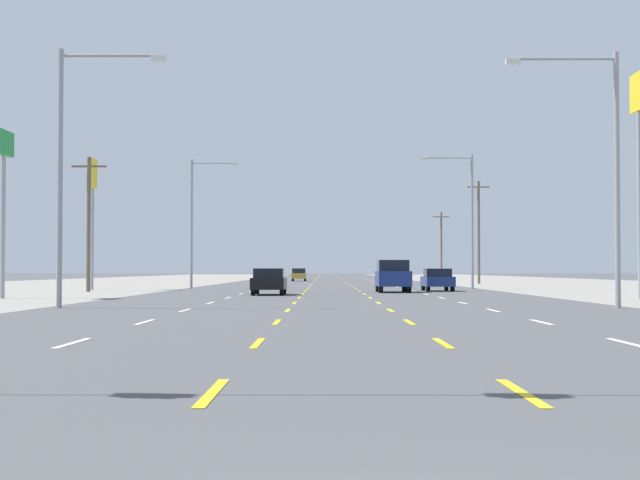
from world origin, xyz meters
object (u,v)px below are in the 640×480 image
object	(u,v)px
pole_sign_left_row_1	(3,169)
streetlight_right_row_1	(467,211)
pole_sign_right_row_1	(639,129)
pole_sign_left_row_2	(93,191)
sedan_far_right_mid	(437,279)
streetlight_left_row_1	(196,215)
streetlight_right_row_0	(605,159)
sedan_inner_left_nearest	(269,281)
suv_inner_right_near	(393,276)
hatchback_inner_left_midfar	(299,275)
streetlight_left_row_0	(71,158)

from	to	relation	value
pole_sign_left_row_1	streetlight_right_row_1	distance (m)	35.10
pole_sign_right_row_1	pole_sign_left_row_2	bearing A→B (deg)	144.92
sedan_far_right_mid	streetlight_left_row_1	bearing A→B (deg)	156.67
pole_sign_left_row_1	streetlight_right_row_0	xyz separation A→B (m)	(25.78, -11.76, -0.82)
pole_sign_left_row_1	streetlight_left_row_1	world-z (taller)	streetlight_left_row_1
sedan_inner_left_nearest	streetlight_right_row_1	xyz separation A→B (m)	(13.34, 16.87, 4.85)
streetlight_right_row_1	suv_inner_right_near	bearing A→B (deg)	-120.20
sedan_far_right_mid	hatchback_inner_left_midfar	bearing A→B (deg)	100.62
sedan_inner_left_nearest	hatchback_inner_left_midfar	world-z (taller)	hatchback_inner_left_midfar
suv_inner_right_near	streetlight_right_row_0	world-z (taller)	streetlight_right_row_0
pole_sign_left_row_1	pole_sign_right_row_1	xyz separation A→B (m)	(30.50, -0.78, 1.82)
hatchback_inner_left_midfar	streetlight_right_row_0	xyz separation A→B (m)	(13.38, -84.20, 4.65)
sedan_inner_left_nearest	pole_sign_right_row_1	size ratio (longest dim) A/B	0.42
hatchback_inner_left_midfar	streetlight_left_row_0	world-z (taller)	streetlight_left_row_0
suv_inner_right_near	streetlight_left_row_1	size ratio (longest dim) A/B	0.52
pole_sign_right_row_1	sedan_far_right_mid	bearing A→B (deg)	113.70
streetlight_left_row_1	pole_sign_left_row_2	bearing A→B (deg)	-158.68
pole_sign_right_row_1	streetlight_right_row_0	world-z (taller)	pole_sign_right_row_1
streetlight_right_row_0	streetlight_right_row_1	size ratio (longest dim) A/B	0.96
pole_sign_right_row_1	streetlight_right_row_0	xyz separation A→B (m)	(-4.72, -10.97, -2.64)
pole_sign_left_row_2	streetlight_left_row_1	bearing A→B (deg)	21.32
hatchback_inner_left_midfar	streetlight_right_row_0	bearing A→B (deg)	-80.97
pole_sign_left_row_2	sedan_far_right_mid	bearing A→B (deg)	-10.82
hatchback_inner_left_midfar	pole_sign_left_row_1	xyz separation A→B (m)	(-12.40, -72.44, 5.47)
streetlight_left_row_1	hatchback_inner_left_midfar	bearing A→B (deg)	82.78
pole_sign_left_row_2	streetlight_left_row_1	distance (m)	7.53
hatchback_inner_left_midfar	streetlight_right_row_0	world-z (taller)	streetlight_right_row_0
sedan_inner_left_nearest	pole_sign_left_row_2	world-z (taller)	pole_sign_left_row_2
sedan_far_right_mid	streetlight_left_row_1	size ratio (longest dim) A/B	0.48
suv_inner_right_near	hatchback_inner_left_midfar	xyz separation A→B (m)	(-7.35, 59.11, -0.24)
sedan_far_right_mid	streetlight_left_row_0	bearing A→B (deg)	-120.31
suv_inner_right_near	pole_sign_left_row_2	size ratio (longest dim) A/B	0.54
sedan_inner_left_nearest	streetlight_right_row_0	world-z (taller)	streetlight_right_row_0
suv_inner_right_near	pole_sign_right_row_1	xyz separation A→B (m)	(10.74, -14.11, 7.04)
pole_sign_left_row_2	streetlight_left_row_0	world-z (taller)	streetlight_left_row_0
pole_sign_left_row_1	pole_sign_right_row_1	bearing A→B (deg)	-1.47
pole_sign_left_row_2	streetlight_right_row_0	distance (m)	42.17
pole_sign_left_row_1	streetlight_left_row_0	distance (m)	13.36
hatchback_inner_left_midfar	streetlight_left_row_1	xyz separation A→B (m)	(-6.17, -48.68, 4.58)
streetlight_left_row_0	pole_sign_left_row_2	bearing A→B (deg)	101.94
sedan_inner_left_nearest	pole_sign_left_row_1	xyz separation A→B (m)	(-12.49, -6.90, 5.49)
sedan_inner_left_nearest	streetlight_left_row_0	bearing A→B (deg)	-108.36
sedan_inner_left_nearest	suv_inner_right_near	world-z (taller)	suv_inner_right_near
streetlight_right_row_0	streetlight_left_row_1	bearing A→B (deg)	118.82
pole_sign_left_row_1	pole_sign_left_row_2	xyz separation A→B (m)	(-0.64, 21.08, 0.60)
pole_sign_right_row_1	hatchback_inner_left_midfar	bearing A→B (deg)	103.88
pole_sign_left_row_2	streetlight_left_row_1	xyz separation A→B (m)	(6.88, 2.68, -1.48)
streetlight_left_row_1	pole_sign_left_row_1	bearing A→B (deg)	-104.69
pole_sign_left_row_2	streetlight_left_row_0	xyz separation A→B (m)	(6.94, -32.84, -1.37)
hatchback_inner_left_midfar	pole_sign_left_row_2	world-z (taller)	pole_sign_left_row_2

